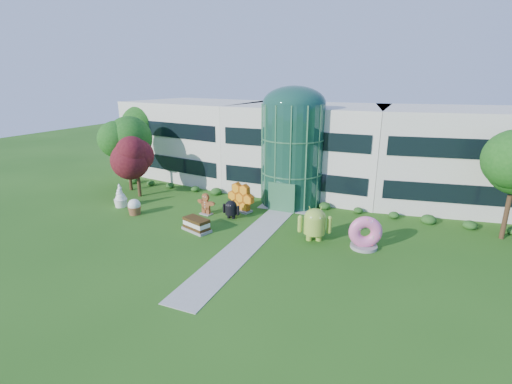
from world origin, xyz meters
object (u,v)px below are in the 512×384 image
at_px(android_green, 315,222).
at_px(donut, 365,232).
at_px(gingerbread, 206,204).
at_px(android_black, 231,208).

height_order(android_green, donut, android_green).
xyz_separation_m(android_green, donut, (3.74, 0.15, -0.25)).
bearing_deg(android_green, gingerbread, 152.65).
height_order(android_black, gingerbread, gingerbread).
bearing_deg(android_black, gingerbread, -179.33).
bearing_deg(android_green, android_black, 149.94).
distance_m(android_black, donut, 11.91).
height_order(android_green, gingerbread, android_green).
bearing_deg(android_black, android_green, -10.63).
height_order(android_black, donut, donut).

